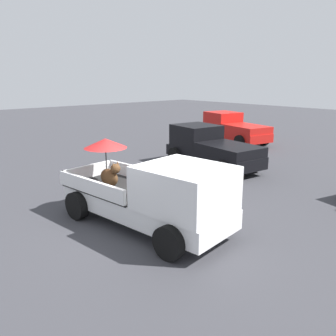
% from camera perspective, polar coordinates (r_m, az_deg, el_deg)
% --- Properties ---
extents(ground_plane, '(80.00, 80.00, 0.00)m').
position_cam_1_polar(ground_plane, '(9.74, -3.84, -9.26)').
color(ground_plane, '#38383D').
extents(pickup_truck_main, '(5.24, 2.76, 2.23)m').
position_cam_1_polar(pickup_truck_main, '(9.11, -2.11, -4.39)').
color(pickup_truck_main, black).
rests_on(pickup_truck_main, ground).
extents(pickup_truck_red, '(4.99, 2.64, 1.80)m').
position_cam_1_polar(pickup_truck_red, '(15.78, 6.90, 3.35)').
color(pickup_truck_red, black).
rests_on(pickup_truck_red, ground).
extents(pickup_truck_far, '(5.07, 2.94, 1.80)m').
position_cam_1_polar(pickup_truck_far, '(22.20, 10.58, 6.48)').
color(pickup_truck_far, black).
rests_on(pickup_truck_far, ground).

